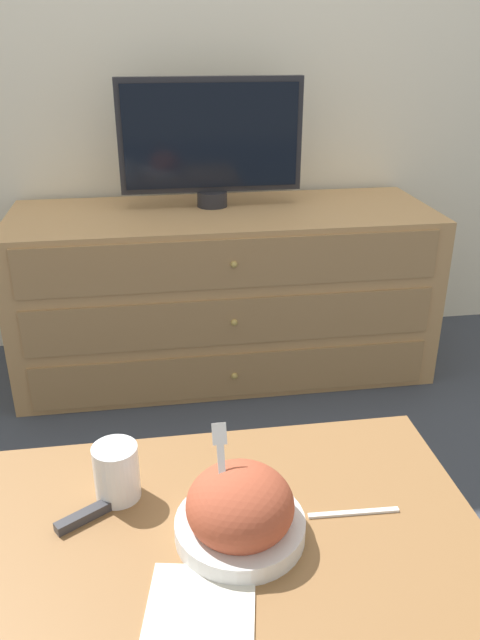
% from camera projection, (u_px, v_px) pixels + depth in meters
% --- Properties ---
extents(ground_plane, '(12.00, 12.00, 0.00)m').
position_uv_depth(ground_plane, '(208.00, 332.00, 2.85)').
color(ground_plane, '#383D47').
extents(wall_back, '(12.00, 0.05, 2.60)m').
position_uv_depth(wall_back, '(200.00, 17.00, 2.33)').
color(wall_back, silver).
rests_on(wall_back, ground_plane).
extents(dresser, '(1.57, 0.58, 0.65)m').
position_uv_depth(dresser, '(224.00, 292.00, 2.44)').
color(dresser, tan).
rests_on(dresser, ground_plane).
extents(tv, '(0.67, 0.11, 0.46)m').
position_uv_depth(tv, '(211.00, 139.00, 2.27)').
color(tv, '#232328').
rests_on(tv, dresser).
extents(coffee_table, '(1.02, 0.57, 0.47)m').
position_uv_depth(coffee_table, '(191.00, 560.00, 1.10)').
color(coffee_table, olive).
rests_on(coffee_table, ground_plane).
extents(takeout_bowl, '(0.22, 0.22, 0.20)m').
position_uv_depth(takeout_bowl, '(240.00, 511.00, 1.04)').
color(takeout_bowl, silver).
rests_on(takeout_bowl, coffee_table).
extents(drink_cup, '(0.08, 0.08, 0.11)m').
position_uv_depth(drink_cup, '(117.00, 475.00, 1.13)').
color(drink_cup, '#9E6638').
rests_on(drink_cup, coffee_table).
extents(napkin, '(0.19, 0.19, 0.00)m').
position_uv_depth(napkin, '(201.00, 608.00, 0.93)').
color(napkin, silver).
rests_on(napkin, coffee_table).
extents(knife, '(0.16, 0.02, 0.01)m').
position_uv_depth(knife, '(354.00, 513.00, 1.11)').
color(knife, white).
rests_on(knife, coffee_table).
extents(remote_control, '(0.13, 0.09, 0.02)m').
position_uv_depth(remote_control, '(92.00, 512.00, 1.10)').
color(remote_control, '#38383D').
rests_on(remote_control, coffee_table).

